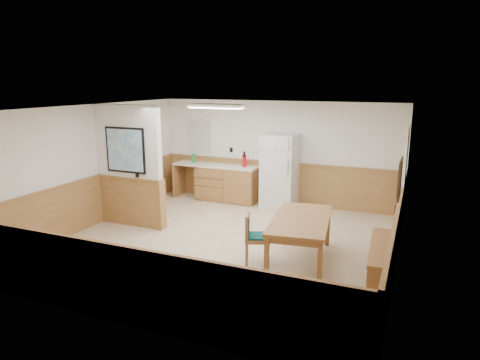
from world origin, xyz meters
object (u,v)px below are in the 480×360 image
at_px(dining_bench, 382,252).
at_px(refrigerator, 280,171).
at_px(dining_table, 301,224).
at_px(fire_extinguisher, 244,160).
at_px(dining_chair, 252,234).
at_px(soap_bottle, 194,158).

bearing_deg(dining_bench, refrigerator, 129.52).
bearing_deg(dining_bench, dining_table, 179.73).
bearing_deg(fire_extinguisher, dining_chair, -56.05).
distance_m(refrigerator, dining_table, 3.18).
xyz_separation_m(fire_extinguisher, soap_bottle, (-1.43, 0.04, -0.05)).
xyz_separation_m(dining_chair, fire_extinguisher, (-1.50, 3.31, 0.57)).
bearing_deg(soap_bottle, fire_extinguisher, -1.61).
relative_size(dining_table, dining_bench, 1.11).
relative_size(refrigerator, fire_extinguisher, 4.59).
bearing_deg(soap_bottle, dining_chair, -48.80).
bearing_deg(refrigerator, dining_bench, -46.38).
bearing_deg(refrigerator, soap_bottle, 178.90).
height_order(dining_table, dining_bench, dining_table).
height_order(refrigerator, dining_bench, refrigerator).
height_order(dining_table, soap_bottle, soap_bottle).
height_order(refrigerator, dining_table, refrigerator).
distance_m(fire_extinguisher, soap_bottle, 1.43).
xyz_separation_m(refrigerator, dining_chair, (0.58, -3.26, -0.38)).
xyz_separation_m(dining_table, fire_extinguisher, (-2.21, 2.95, 0.41)).
distance_m(dining_chair, fire_extinguisher, 3.68).
xyz_separation_m(refrigerator, dining_bench, (2.59, -2.83, -0.53)).
xyz_separation_m(refrigerator, fire_extinguisher, (-0.92, 0.05, 0.19)).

